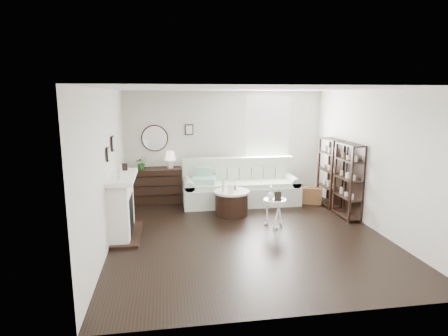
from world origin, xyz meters
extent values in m
plane|color=black|center=(0.00, 0.00, 0.00)|extent=(5.50, 5.50, 0.00)
plane|color=white|center=(0.00, 0.00, 2.70)|extent=(5.50, 5.50, 0.00)
plane|color=beige|center=(0.00, 2.75, 1.35)|extent=(5.00, 0.00, 5.00)
plane|color=beige|center=(0.00, -2.75, 1.35)|extent=(5.00, 0.00, 5.00)
plane|color=beige|center=(-2.50, 0.00, 1.35)|extent=(0.00, 5.50, 5.50)
plane|color=beige|center=(2.50, 0.00, 1.35)|extent=(0.00, 5.50, 5.50)
cube|color=white|center=(1.10, 2.73, 1.60)|extent=(1.00, 0.02, 1.80)
cube|color=white|center=(1.10, 2.67, 1.60)|extent=(1.15, 0.02, 1.90)
cylinder|color=silver|center=(-1.75, 2.72, 1.55)|extent=(0.60, 0.03, 0.60)
cube|color=black|center=(-0.90, 2.72, 1.75)|extent=(0.20, 0.03, 0.26)
cube|color=white|center=(-2.33, 0.30, 0.55)|extent=(0.34, 1.20, 1.10)
cube|color=black|center=(-2.30, 0.30, 0.40)|extent=(0.30, 0.65, 0.70)
cube|color=white|center=(-2.28, 0.30, 1.12)|extent=(0.44, 1.35, 0.08)
cube|color=black|center=(-2.25, 0.30, 0.03)|extent=(0.50, 1.40, 0.05)
cylinder|color=beige|center=(-2.28, -0.15, 1.27)|extent=(0.08, 0.08, 0.22)
cube|color=black|center=(-2.28, 0.70, 1.23)|extent=(0.10, 0.03, 0.14)
cube|color=black|center=(-2.47, -0.05, 1.60)|extent=(0.03, 0.18, 0.24)
cube|color=black|center=(-2.47, 0.60, 1.70)|extent=(0.03, 0.22, 0.28)
cube|color=black|center=(2.33, 1.55, 0.80)|extent=(0.30, 0.80, 1.60)
cylinder|color=beige|center=(2.31, 1.30, 0.52)|extent=(0.08, 0.08, 0.11)
cylinder|color=beige|center=(2.31, 1.55, 0.52)|extent=(0.08, 0.08, 0.11)
cylinder|color=beige|center=(2.31, 1.80, 0.52)|extent=(0.08, 0.08, 0.11)
cylinder|color=beige|center=(2.31, 1.30, 0.92)|extent=(0.08, 0.08, 0.11)
cylinder|color=beige|center=(2.31, 1.55, 0.92)|extent=(0.08, 0.08, 0.11)
cylinder|color=beige|center=(2.31, 1.80, 0.92)|extent=(0.08, 0.08, 0.11)
cylinder|color=beige|center=(2.31, 1.30, 1.32)|extent=(0.08, 0.08, 0.11)
cylinder|color=beige|center=(2.31, 1.55, 1.32)|extent=(0.08, 0.08, 0.11)
cylinder|color=beige|center=(2.31, 1.80, 1.32)|extent=(0.08, 0.08, 0.11)
cube|color=black|center=(2.33, 0.65, 0.80)|extent=(0.30, 0.80, 1.60)
cylinder|color=beige|center=(2.31, 0.40, 0.52)|extent=(0.08, 0.08, 0.11)
cylinder|color=beige|center=(2.31, 0.65, 0.52)|extent=(0.08, 0.08, 0.11)
cylinder|color=beige|center=(2.31, 0.90, 0.52)|extent=(0.08, 0.08, 0.11)
cylinder|color=beige|center=(2.31, 0.40, 0.92)|extent=(0.08, 0.08, 0.11)
cylinder|color=beige|center=(2.31, 0.65, 0.92)|extent=(0.08, 0.08, 0.11)
cylinder|color=beige|center=(2.31, 0.90, 0.92)|extent=(0.08, 0.08, 0.11)
cylinder|color=beige|center=(2.31, 0.40, 1.32)|extent=(0.08, 0.08, 0.11)
cylinder|color=beige|center=(2.31, 0.65, 1.32)|extent=(0.08, 0.08, 0.11)
cylinder|color=beige|center=(2.31, 0.90, 1.32)|extent=(0.08, 0.08, 0.11)
cube|color=beige|center=(0.27, 2.00, 0.22)|extent=(2.77, 0.96, 0.45)
cube|color=beige|center=(0.27, 1.97, 0.50)|extent=(2.39, 0.77, 0.11)
cube|color=beige|center=(0.27, 2.37, 0.65)|extent=(2.77, 0.21, 0.85)
cube|color=beige|center=(-0.98, 2.00, 0.28)|extent=(0.23, 0.90, 0.55)
cube|color=beige|center=(1.53, 2.00, 0.28)|extent=(0.23, 0.90, 0.55)
cube|color=#227D5D|center=(-0.63, 1.95, 0.62)|extent=(0.63, 0.55, 0.14)
cube|color=olive|center=(1.90, 1.75, 0.20)|extent=(0.64, 0.40, 0.40)
cube|color=black|center=(-1.76, 2.47, 0.42)|extent=(1.26, 0.53, 0.84)
cube|color=black|center=(-1.76, 2.20, 0.23)|extent=(1.21, 0.01, 0.02)
cube|color=black|center=(-1.76, 2.20, 0.46)|extent=(1.21, 0.01, 0.02)
cube|color=black|center=(-1.76, 2.20, 0.69)|extent=(1.21, 0.01, 0.01)
imported|color=#1B5819|center=(-2.07, 2.42, 1.00)|extent=(0.34, 0.31, 0.31)
cylinder|color=black|center=(-0.10, 1.18, 0.25)|extent=(0.72, 0.72, 0.50)
cylinder|color=beige|center=(-0.10, 1.18, 0.52)|extent=(0.78, 0.78, 0.04)
cylinder|color=silver|center=(0.63, 0.33, 0.55)|extent=(0.46, 0.46, 0.03)
cylinder|color=white|center=(0.63, 0.33, 0.51)|extent=(0.47, 0.47, 0.02)
cylinder|color=white|center=(0.63, 0.33, 0.26)|extent=(0.04, 0.04, 0.53)
cylinder|color=silver|center=(-0.29, 1.10, 0.68)|extent=(0.07, 0.07, 0.28)
cube|color=white|center=(-0.15, 0.99, 0.64)|extent=(0.15, 0.09, 0.18)
cube|color=black|center=(0.65, 0.20, 0.65)|extent=(0.14, 0.07, 0.18)
camera|label=1|loc=(-1.48, -6.60, 2.59)|focal=30.00mm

